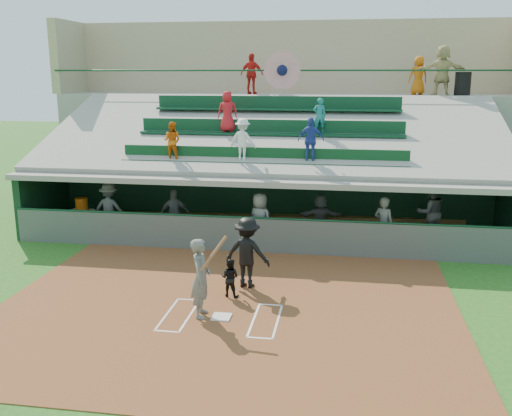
% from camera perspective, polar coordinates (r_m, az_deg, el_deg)
% --- Properties ---
extents(ground, '(100.00, 100.00, 0.00)m').
position_cam_1_polar(ground, '(13.39, -3.47, -10.95)').
color(ground, '#225518').
rests_on(ground, ground).
extents(dirt_slab, '(11.00, 9.00, 0.02)m').
position_cam_1_polar(dirt_slab, '(13.83, -3.02, -10.07)').
color(dirt_slab, brown).
rests_on(dirt_slab, ground).
extents(home_plate, '(0.43, 0.43, 0.03)m').
position_cam_1_polar(home_plate, '(13.38, -3.47, -10.81)').
color(home_plate, silver).
rests_on(home_plate, dirt_slab).
extents(batters_box_chalk, '(2.65, 1.85, 0.01)m').
position_cam_1_polar(batters_box_chalk, '(13.38, -3.47, -10.86)').
color(batters_box_chalk, white).
rests_on(batters_box_chalk, dirt_slab).
extents(dugout_floor, '(16.00, 3.50, 0.04)m').
position_cam_1_polar(dugout_floor, '(19.63, 0.75, -2.86)').
color(dugout_floor, gray).
rests_on(dugout_floor, ground).
extents(concourse_slab, '(20.00, 3.00, 4.60)m').
position_cam_1_polar(concourse_slab, '(25.75, 2.94, 6.21)').
color(concourse_slab, gray).
rests_on(concourse_slab, ground).
extents(grandstand, '(20.40, 10.40, 7.80)m').
position_cam_1_polar(grandstand, '(22.81, 2.12, 5.19)').
color(grandstand, '#525852').
rests_on(grandstand, ground).
extents(batter_at_plate, '(0.88, 0.78, 1.95)m').
position_cam_1_polar(batter_at_plate, '(13.16, -5.52, -6.94)').
color(batter_at_plate, '#525450').
rests_on(batter_at_plate, dirt_slab).
extents(catcher, '(0.53, 0.45, 0.98)m').
position_cam_1_polar(catcher, '(14.38, -2.63, -6.97)').
color(catcher, black).
rests_on(catcher, dirt_slab).
extents(home_umpire, '(1.30, 0.89, 1.86)m').
position_cam_1_polar(home_umpire, '(14.88, -0.88, -4.47)').
color(home_umpire, black).
rests_on(home_umpire, dirt_slab).
extents(dugout_bench, '(14.40, 1.67, 0.43)m').
position_cam_1_polar(dugout_bench, '(20.76, 0.58, -1.28)').
color(dugout_bench, olive).
rests_on(dugout_bench, dugout_floor).
extents(white_table, '(1.04, 0.92, 0.76)m').
position_cam_1_polar(white_table, '(21.08, -16.86, -1.19)').
color(white_table, white).
rests_on(white_table, dugout_floor).
extents(water_cooler, '(0.43, 0.43, 0.43)m').
position_cam_1_polar(water_cooler, '(20.93, -17.04, 0.38)').
color(water_cooler, '#CD590C').
rests_on(water_cooler, white_table).
extents(dugout_player_a, '(1.18, 0.70, 1.79)m').
position_cam_1_polar(dugout_player_a, '(20.30, -14.45, -0.07)').
color(dugout_player_a, '#575954').
rests_on(dugout_player_a, dugout_floor).
extents(dugout_player_b, '(1.04, 0.63, 1.66)m').
position_cam_1_polar(dugout_player_b, '(19.43, -8.12, -0.57)').
color(dugout_player_b, '#595B56').
rests_on(dugout_player_b, dugout_floor).
extents(dugout_player_c, '(1.03, 0.91, 1.77)m').
position_cam_1_polar(dugout_player_c, '(18.16, 0.40, -1.24)').
color(dugout_player_c, '#61645E').
rests_on(dugout_player_c, dugout_floor).
extents(dugout_player_d, '(1.48, 0.61, 1.55)m').
position_cam_1_polar(dugout_player_d, '(19.14, 6.46, -0.90)').
color(dugout_player_d, '#555752').
rests_on(dugout_player_d, dugout_floor).
extents(dugout_player_e, '(0.78, 0.71, 1.78)m').
position_cam_1_polar(dugout_player_e, '(18.02, 12.64, -1.67)').
color(dugout_player_e, '#50534E').
rests_on(dugout_player_e, dugout_floor).
extents(dugout_player_f, '(1.10, 0.95, 1.96)m').
position_cam_1_polar(dugout_player_f, '(19.64, 17.05, -0.43)').
color(dugout_player_f, '#595B56').
rests_on(dugout_player_f, dugout_floor).
extents(trash_bin, '(0.63, 0.63, 0.94)m').
position_cam_1_polar(trash_bin, '(24.75, 19.97, 11.59)').
color(trash_bin, black).
rests_on(trash_bin, concourse_slab).
extents(concourse_staff_a, '(1.07, 0.63, 1.71)m').
position_cam_1_polar(concourse_staff_a, '(24.84, -0.42, 13.26)').
color(concourse_staff_a, red).
rests_on(concourse_staff_a, concourse_slab).
extents(concourse_staff_b, '(0.87, 0.66, 1.59)m').
position_cam_1_polar(concourse_staff_b, '(25.27, 15.92, 12.63)').
color(concourse_staff_b, '#C85D0B').
rests_on(concourse_staff_b, concourse_slab).
extents(concourse_staff_c, '(1.85, 0.60, 1.99)m').
position_cam_1_polar(concourse_staff_c, '(24.74, 18.12, 12.94)').
color(concourse_staff_c, tan).
rests_on(concourse_staff_c, concourse_slab).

